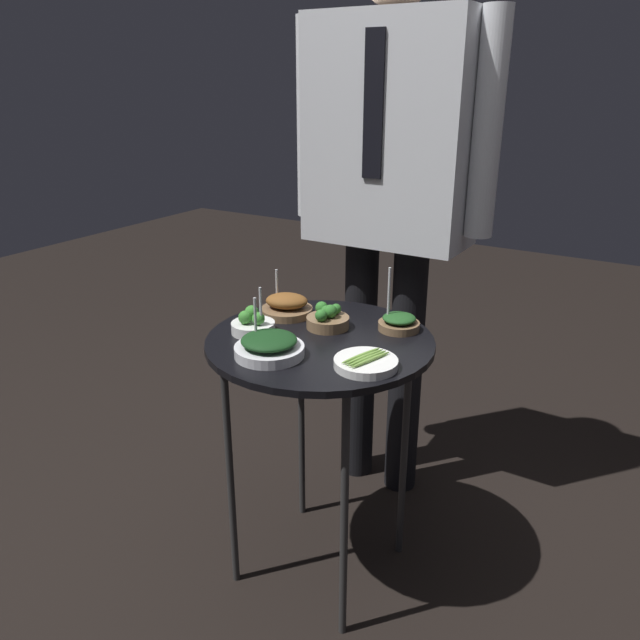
% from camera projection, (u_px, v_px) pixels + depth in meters
% --- Properties ---
extents(ground_plane, '(8.00, 8.00, 0.00)m').
position_uv_depth(ground_plane, '(320.00, 564.00, 1.87)').
color(ground_plane, black).
extents(serving_cart, '(0.59, 0.59, 0.74)m').
position_uv_depth(serving_cart, '(320.00, 361.00, 1.63)').
color(serving_cart, black).
rests_on(serving_cart, ground_plane).
extents(bowl_spinach_far_rim, '(0.17, 0.17, 0.14)m').
position_uv_depth(bowl_spinach_far_rim, '(269.00, 346.00, 1.49)').
color(bowl_spinach_far_rim, silver).
rests_on(bowl_spinach_far_rim, serving_cart).
extents(bowl_broccoli_back_left, '(0.11, 0.11, 0.07)m').
position_uv_depth(bowl_broccoli_back_left, '(327.00, 319.00, 1.66)').
color(bowl_broccoli_back_left, brown).
rests_on(bowl_broccoli_back_left, serving_cart).
extents(bowl_asparagus_back_right, '(0.15, 0.15, 0.03)m').
position_uv_depth(bowl_asparagus_back_right, '(366.00, 363.00, 1.44)').
color(bowl_asparagus_back_right, white).
rests_on(bowl_asparagus_back_right, serving_cart).
extents(bowl_broccoli_front_center, '(0.11, 0.11, 0.13)m').
position_uv_depth(bowl_broccoli_front_center, '(253.00, 324.00, 1.63)').
color(bowl_broccoli_front_center, white).
rests_on(bowl_broccoli_front_center, serving_cart).
extents(bowl_spinach_front_right, '(0.11, 0.11, 0.17)m').
position_uv_depth(bowl_spinach_front_right, '(399.00, 322.00, 1.65)').
color(bowl_spinach_front_right, brown).
rests_on(bowl_spinach_front_right, serving_cart).
extents(bowl_roast_front_left, '(0.15, 0.15, 0.12)m').
position_uv_depth(bowl_roast_front_left, '(287.00, 306.00, 1.75)').
color(bowl_roast_front_left, brown).
rests_on(bowl_roast_front_left, serving_cart).
extents(waiter_figure, '(0.66, 0.25, 1.78)m').
position_uv_depth(waiter_figure, '(390.00, 161.00, 1.88)').
color(waiter_figure, black).
rests_on(waiter_figure, ground_plane).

